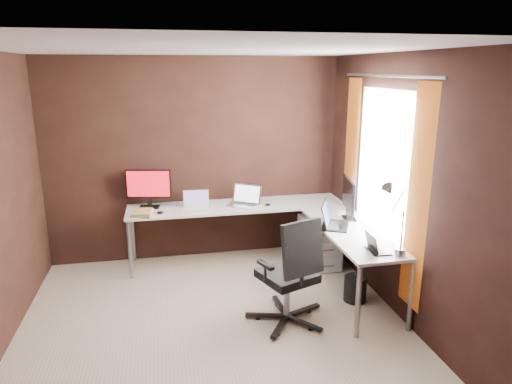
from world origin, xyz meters
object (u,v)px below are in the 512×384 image
(drawer_pedestal, at_px, (319,242))
(laptop_white, at_px, (196,204))
(monitor_right, at_px, (349,196))
(laptop_black_small, at_px, (376,247))
(book_stack, at_px, (143,213))
(monitor_left, at_px, (149,186))
(laptop_black_big, at_px, (332,221))
(desk_lamp, at_px, (393,210))
(wastebasket, at_px, (355,289))
(laptop_silver, at_px, (245,201))
(office_chair, at_px, (289,292))

(drawer_pedestal, relative_size, laptop_white, 1.87)
(monitor_right, relative_size, laptop_white, 1.71)
(laptop_black_small, bearing_deg, book_stack, 56.89)
(monitor_left, bearing_deg, laptop_black_small, -30.74)
(laptop_black_big, distance_m, desk_lamp, 0.92)
(laptop_black_small, distance_m, wastebasket, 0.77)
(laptop_black_big, distance_m, book_stack, 2.12)
(laptop_white, height_order, laptop_silver, laptop_silver)
(laptop_silver, distance_m, book_stack, 1.23)
(monitor_left, height_order, monitor_right, monitor_left)
(desk_lamp, xyz_separation_m, wastebasket, (-0.07, 0.51, -1.01))
(book_stack, bearing_deg, drawer_pedestal, -4.13)
(laptop_silver, distance_m, laptop_black_big, 1.22)
(monitor_left, relative_size, monitor_right, 0.96)
(office_chair, bearing_deg, laptop_white, 95.14)
(laptop_black_big, xyz_separation_m, office_chair, (-0.62, -0.57, -0.47))
(desk_lamp, bearing_deg, office_chair, 170.80)
(laptop_silver, height_order, wastebasket, laptop_silver)
(monitor_right, distance_m, office_chair, 1.35)
(monitor_right, xyz_separation_m, office_chair, (-0.88, -0.76, -0.68))
(laptop_black_big, bearing_deg, laptop_white, 81.57)
(monitor_left, bearing_deg, laptop_white, -4.34)
(desk_lamp, relative_size, office_chair, 0.62)
(monitor_right, relative_size, desk_lamp, 0.83)
(wastebasket, bearing_deg, laptop_white, 140.63)
(book_stack, relative_size, office_chair, 0.26)
(monitor_left, distance_m, laptop_black_big, 2.21)
(book_stack, distance_m, wastebasket, 2.48)
(laptop_white, bearing_deg, drawer_pedestal, -7.90)
(book_stack, bearing_deg, laptop_silver, 8.23)
(laptop_black_small, relative_size, office_chair, 0.24)
(laptop_black_big, height_order, laptop_black_small, laptop_black_big)
(laptop_black_small, height_order, desk_lamp, desk_lamp)
(drawer_pedestal, height_order, desk_lamp, desk_lamp)
(wastebasket, bearing_deg, monitor_right, 79.82)
(laptop_white, relative_size, laptop_silver, 0.71)
(laptop_black_big, bearing_deg, monitor_right, -26.73)
(monitor_right, height_order, laptop_black_small, monitor_right)
(laptop_black_small, distance_m, book_stack, 2.60)
(monitor_left, distance_m, desk_lamp, 2.88)
(laptop_silver, bearing_deg, monitor_right, -2.71)
(drawer_pedestal, relative_size, monitor_right, 1.10)
(monitor_left, height_order, laptop_black_big, monitor_left)
(monitor_left, distance_m, wastebasket, 2.65)
(monitor_right, distance_m, laptop_black_big, 0.38)
(drawer_pedestal, distance_m, laptop_silver, 1.04)
(laptop_black_big, bearing_deg, laptop_silver, 65.26)
(laptop_silver, height_order, desk_lamp, desk_lamp)
(laptop_white, relative_size, office_chair, 0.30)
(laptop_white, bearing_deg, book_stack, -159.66)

